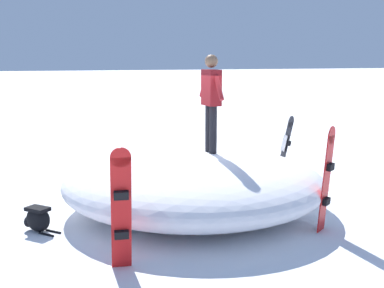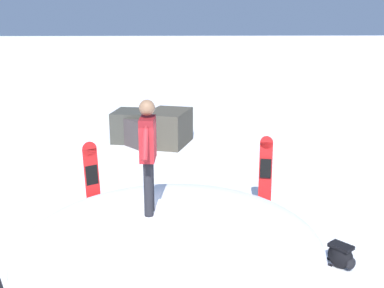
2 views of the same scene
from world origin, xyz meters
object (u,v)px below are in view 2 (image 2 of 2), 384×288
snowboard_secondary_upright (92,184)px  backpack_near (341,256)px  snowboard_tertiary_upright (265,177)px  snowboarder_standing (148,149)px

snowboard_secondary_upright → backpack_near: size_ratio=2.71×
snowboard_tertiary_upright → backpack_near: snowboard_tertiary_upright is taller
snowboarder_standing → backpack_near: size_ratio=2.77×
snowboarder_standing → snowboard_secondary_upright: snowboarder_standing is taller
snowboard_secondary_upright → backpack_near: (-1.82, -4.34, -0.69)m
snowboard_secondary_upright → snowboard_tertiary_upright: 3.49m
snowboard_secondary_upright → backpack_near: 4.75m
snowboard_tertiary_upright → backpack_near: 2.38m
snowboarder_standing → backpack_near: bearing=-88.6°
snowboard_tertiary_upright → backpack_near: size_ratio=2.66×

